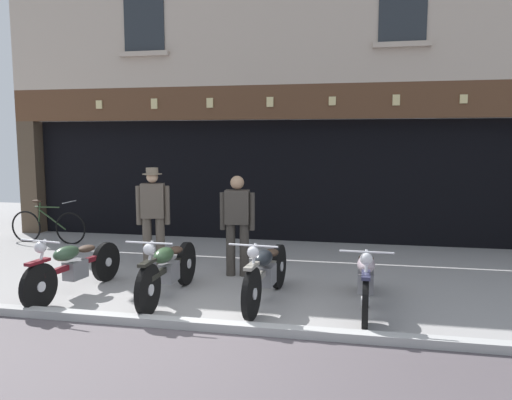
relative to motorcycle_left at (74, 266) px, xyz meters
The scene contains 10 objects.
ground 2.89m from the motorcycle_left, 43.15° to the right, with size 23.81×22.00×0.18m.
shop_facade 6.52m from the motorcycle_left, 70.95° to the left, with size 12.11×4.42×6.28m.
motorcycle_left is the anchor object (origin of this frame).
motorcycle_center_left 1.37m from the motorcycle_left, ahead, with size 0.62×2.00×0.92m.
motorcycle_center 2.72m from the motorcycle_left, ahead, with size 0.62×2.01×0.92m.
motorcycle_center_right 4.01m from the motorcycle_left, ahead, with size 0.62×1.96×0.90m.
salesman_left 1.72m from the motorcycle_left, 70.35° to the left, with size 0.55×0.32×1.72m.
shopkeeper_center 2.51m from the motorcycle_left, 34.75° to the left, with size 0.56×0.26×1.61m.
advert_board_near 4.59m from the motorcycle_left, 95.80° to the left, with size 0.69×0.03×0.95m.
leaning_bicycle 4.01m from the motorcycle_left, 128.88° to the left, with size 1.73×0.50×0.94m.
Camera 1 is at (1.74, -5.17, 2.16)m, focal length 34.63 mm.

